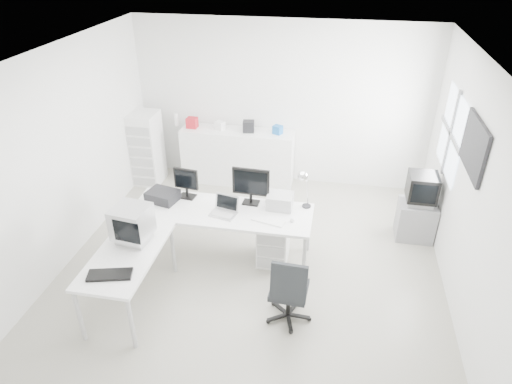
% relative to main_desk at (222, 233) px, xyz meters
% --- Properties ---
extents(floor, '(5.00, 5.00, 0.01)m').
position_rel_main_desk_xyz_m(floor, '(0.44, -0.06, -0.38)').
color(floor, beige).
rests_on(floor, ground).
extents(ceiling, '(5.00, 5.00, 0.01)m').
position_rel_main_desk_xyz_m(ceiling, '(0.44, -0.06, 2.42)').
color(ceiling, white).
rests_on(ceiling, back_wall).
extents(back_wall, '(5.00, 0.02, 2.80)m').
position_rel_main_desk_xyz_m(back_wall, '(0.44, 2.44, 1.02)').
color(back_wall, silver).
rests_on(back_wall, floor).
extents(left_wall, '(0.02, 5.00, 2.80)m').
position_rel_main_desk_xyz_m(left_wall, '(-2.06, -0.06, 1.02)').
color(left_wall, silver).
rests_on(left_wall, floor).
extents(right_wall, '(0.02, 5.00, 2.80)m').
position_rel_main_desk_xyz_m(right_wall, '(2.94, -0.06, 1.02)').
color(right_wall, silver).
rests_on(right_wall, floor).
extents(window, '(0.02, 1.20, 1.10)m').
position_rel_main_desk_xyz_m(window, '(2.92, 1.14, 1.23)').
color(window, white).
rests_on(window, right_wall).
extents(wall_picture, '(0.04, 0.90, 0.60)m').
position_rel_main_desk_xyz_m(wall_picture, '(2.91, 0.04, 1.52)').
color(wall_picture, black).
rests_on(wall_picture, right_wall).
extents(main_desk, '(2.40, 0.80, 0.75)m').
position_rel_main_desk_xyz_m(main_desk, '(0.00, 0.00, 0.00)').
color(main_desk, white).
rests_on(main_desk, floor).
extents(side_desk, '(0.70, 1.40, 0.75)m').
position_rel_main_desk_xyz_m(side_desk, '(-0.85, -1.10, 0.00)').
color(side_desk, white).
rests_on(side_desk, floor).
extents(drawer_pedestal, '(0.40, 0.50, 0.60)m').
position_rel_main_desk_xyz_m(drawer_pedestal, '(0.70, 0.05, -0.08)').
color(drawer_pedestal, white).
rests_on(drawer_pedestal, floor).
extents(inkjet_printer, '(0.46, 0.40, 0.14)m').
position_rel_main_desk_xyz_m(inkjet_printer, '(-0.85, 0.10, 0.45)').
color(inkjet_printer, black).
rests_on(inkjet_printer, main_desk).
extents(lcd_monitor_small, '(0.37, 0.24, 0.43)m').
position_rel_main_desk_xyz_m(lcd_monitor_small, '(-0.55, 0.25, 0.59)').
color(lcd_monitor_small, black).
rests_on(lcd_monitor_small, main_desk).
extents(lcd_monitor_large, '(0.51, 0.23, 0.52)m').
position_rel_main_desk_xyz_m(lcd_monitor_large, '(0.35, 0.25, 0.64)').
color(lcd_monitor_large, black).
rests_on(lcd_monitor_large, main_desk).
extents(laptop, '(0.43, 0.44, 0.24)m').
position_rel_main_desk_xyz_m(laptop, '(0.05, -0.10, 0.49)').
color(laptop, '#B7B7BA').
rests_on(laptop, main_desk).
extents(white_keyboard, '(0.45, 0.23, 0.02)m').
position_rel_main_desk_xyz_m(white_keyboard, '(0.65, -0.15, 0.38)').
color(white_keyboard, white).
rests_on(white_keyboard, main_desk).
extents(white_mouse, '(0.06, 0.06, 0.06)m').
position_rel_main_desk_xyz_m(white_mouse, '(0.95, -0.10, 0.41)').
color(white_mouse, white).
rests_on(white_mouse, main_desk).
extents(laser_printer, '(0.34, 0.30, 0.19)m').
position_rel_main_desk_xyz_m(laser_printer, '(0.75, 0.22, 0.47)').
color(laser_printer, '#A6A6A6').
rests_on(laser_printer, main_desk).
extents(desk_lamp, '(0.21, 0.21, 0.50)m').
position_rel_main_desk_xyz_m(desk_lamp, '(1.10, 0.30, 0.62)').
color(desk_lamp, silver).
rests_on(desk_lamp, main_desk).
extents(crt_monitor, '(0.42, 0.42, 0.43)m').
position_rel_main_desk_xyz_m(crt_monitor, '(-0.85, -0.85, 0.59)').
color(crt_monitor, '#B7B7BA').
rests_on(crt_monitor, side_desk).
extents(black_keyboard, '(0.50, 0.30, 0.03)m').
position_rel_main_desk_xyz_m(black_keyboard, '(-0.85, -1.50, 0.39)').
color(black_keyboard, black).
rests_on(black_keyboard, side_desk).
extents(office_chair, '(0.57, 0.57, 0.94)m').
position_rel_main_desk_xyz_m(office_chair, '(1.04, -1.00, 0.09)').
color(office_chair, '#25272A').
rests_on(office_chair, floor).
extents(tv_cabinet, '(0.53, 0.43, 0.57)m').
position_rel_main_desk_xyz_m(tv_cabinet, '(2.66, 0.97, -0.09)').
color(tv_cabinet, gray).
rests_on(tv_cabinet, floor).
extents(crt_tv, '(0.50, 0.48, 0.45)m').
position_rel_main_desk_xyz_m(crt_tv, '(2.66, 0.97, 0.42)').
color(crt_tv, black).
rests_on(crt_tv, tv_cabinet).
extents(sideboard, '(1.96, 0.49, 0.98)m').
position_rel_main_desk_xyz_m(sideboard, '(-0.27, 2.18, 0.11)').
color(sideboard, white).
rests_on(sideboard, floor).
extents(clutter_box_a, '(0.19, 0.17, 0.18)m').
position_rel_main_desk_xyz_m(clutter_box_a, '(-1.07, 2.18, 0.69)').
color(clutter_box_a, '#B41924').
rests_on(clutter_box_a, sideboard).
extents(clutter_box_b, '(0.18, 0.17, 0.14)m').
position_rel_main_desk_xyz_m(clutter_box_b, '(-0.57, 2.18, 0.68)').
color(clutter_box_b, white).
rests_on(clutter_box_b, sideboard).
extents(clutter_box_c, '(0.21, 0.20, 0.19)m').
position_rel_main_desk_xyz_m(clutter_box_c, '(-0.07, 2.18, 0.70)').
color(clutter_box_c, black).
rests_on(clutter_box_c, sideboard).
extents(clutter_box_d, '(0.18, 0.17, 0.14)m').
position_rel_main_desk_xyz_m(clutter_box_d, '(0.43, 2.18, 0.68)').
color(clutter_box_d, '#185DAA').
rests_on(clutter_box_d, sideboard).
extents(clutter_bottle, '(0.07, 0.07, 0.22)m').
position_rel_main_desk_xyz_m(clutter_bottle, '(-1.37, 2.22, 0.71)').
color(clutter_bottle, white).
rests_on(clutter_bottle, sideboard).
extents(filing_cabinet, '(0.45, 0.54, 1.29)m').
position_rel_main_desk_xyz_m(filing_cabinet, '(-1.84, 1.90, 0.27)').
color(filing_cabinet, white).
rests_on(filing_cabinet, floor).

